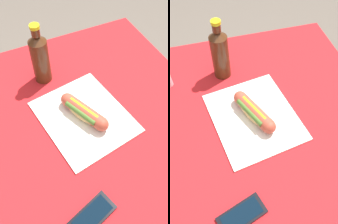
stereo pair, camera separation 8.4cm
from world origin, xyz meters
TOP-DOWN VIEW (x-y plane):
  - ground_plane at (0.00, 0.00)m, footprint 6.00×6.00m
  - dining_table at (0.00, 0.00)m, footprint 0.98×0.86m
  - paper_wrapper at (0.02, 0.02)m, footprint 0.37×0.33m
  - hot_dog at (0.02, 0.02)m, footprint 0.19×0.11m
  - cell_phone at (-0.29, 0.14)m, footprint 0.10×0.15m
  - soda_bottle at (0.27, 0.09)m, footprint 0.07×0.07m

SIDE VIEW (x-z plane):
  - ground_plane at x=0.00m, z-range 0.00..0.00m
  - dining_table at x=0.00m, z-range 0.22..0.95m
  - paper_wrapper at x=0.02m, z-range 0.73..0.73m
  - cell_phone at x=-0.29m, z-range 0.73..0.74m
  - hot_dog at x=0.02m, z-range 0.73..0.79m
  - soda_bottle at x=0.27m, z-range 0.71..0.96m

